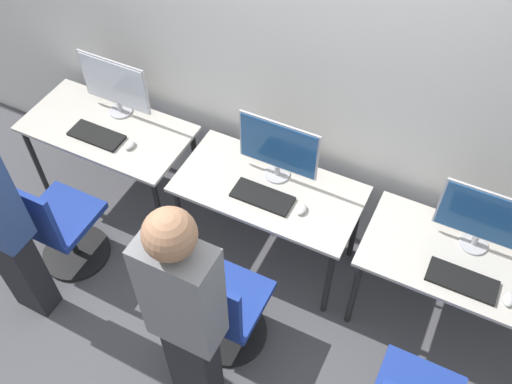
% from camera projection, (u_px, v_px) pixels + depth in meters
% --- Properties ---
extents(ground_plane, '(20.00, 20.00, 0.00)m').
position_uv_depth(ground_plane, '(248.00, 284.00, 3.96)').
color(ground_plane, '#4C4C51').
extents(wall_back, '(12.00, 0.05, 2.80)m').
position_uv_depth(wall_back, '(302.00, 61.00, 3.31)').
color(wall_back, silver).
rests_on(wall_back, ground_plane).
extents(desk_left, '(1.18, 0.60, 0.71)m').
position_uv_depth(desk_left, '(108.00, 136.00, 4.01)').
color(desk_left, '#BCB7AD').
rests_on(desk_left, ground_plane).
extents(monitor_left, '(0.53, 0.16, 0.44)m').
position_uv_depth(monitor_left, '(115.00, 85.00, 3.87)').
color(monitor_left, '#B2B2B7').
rests_on(monitor_left, desk_left).
extents(keyboard_left, '(0.38, 0.16, 0.02)m').
position_uv_depth(keyboard_left, '(97.00, 135.00, 3.88)').
color(keyboard_left, black).
rests_on(keyboard_left, desk_left).
extents(mouse_left, '(0.06, 0.09, 0.03)m').
position_uv_depth(mouse_left, '(130.00, 145.00, 3.81)').
color(mouse_left, silver).
rests_on(mouse_left, desk_left).
extents(office_chair_left, '(0.48, 0.48, 0.91)m').
position_uv_depth(office_chair_left, '(59.00, 228.00, 3.80)').
color(office_chair_left, black).
rests_on(office_chair_left, ground_plane).
extents(desk_center, '(1.18, 0.60, 0.71)m').
position_uv_depth(desk_center, '(268.00, 196.00, 3.65)').
color(desk_center, '#BCB7AD').
rests_on(desk_center, ground_plane).
extents(monitor_center, '(0.53, 0.16, 0.44)m').
position_uv_depth(monitor_center, '(278.00, 148.00, 3.48)').
color(monitor_center, '#B2B2B7').
rests_on(monitor_center, desk_center).
extents(keyboard_center, '(0.38, 0.16, 0.02)m').
position_uv_depth(keyboard_center, '(262.00, 197.00, 3.53)').
color(keyboard_center, black).
rests_on(keyboard_center, desk_center).
extents(mouse_center, '(0.06, 0.09, 0.03)m').
position_uv_depth(mouse_center, '(301.00, 209.00, 3.46)').
color(mouse_center, silver).
rests_on(mouse_center, desk_center).
extents(office_chair_center, '(0.48, 0.48, 0.91)m').
position_uv_depth(office_chair_center, '(224.00, 311.00, 3.40)').
color(office_chair_center, black).
rests_on(office_chair_center, ground_plane).
extents(person_center, '(0.36, 0.23, 1.73)m').
position_uv_depth(person_center, '(185.00, 315.00, 2.75)').
color(person_center, '#232328').
rests_on(person_center, ground_plane).
extents(desk_right, '(1.18, 0.60, 0.71)m').
position_uv_depth(desk_right, '(463.00, 270.00, 3.29)').
color(desk_right, '#BCB7AD').
rests_on(desk_right, ground_plane).
extents(monitor_right, '(0.53, 0.16, 0.44)m').
position_uv_depth(monitor_right, '(486.00, 219.00, 3.13)').
color(monitor_right, '#B2B2B7').
rests_on(monitor_right, desk_right).
extents(keyboard_right, '(0.38, 0.16, 0.02)m').
position_uv_depth(keyboard_right, '(462.00, 281.00, 3.14)').
color(keyboard_right, black).
rests_on(keyboard_right, desk_right).
extents(mouse_right, '(0.06, 0.09, 0.03)m').
position_uv_depth(mouse_right, '(509.00, 300.00, 3.06)').
color(mouse_right, silver).
rests_on(mouse_right, desk_right).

